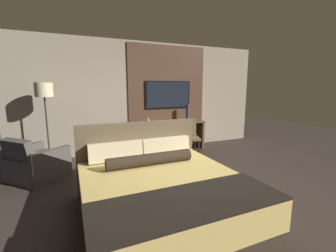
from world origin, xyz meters
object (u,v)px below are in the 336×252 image
vase_tall (188,112)px  desk_chair (188,134)px  desk (172,131)px  vase_short (148,120)px  armchair_by_window (36,164)px  tv (168,95)px  floor_lamp (44,97)px  bed (161,192)px

vase_tall → desk_chair: bearing=-117.8°
desk_chair → desk: bearing=116.2°
desk_chair → vase_short: 1.11m
armchair_by_window → vase_short: bearing=-112.8°
vase_tall → desk: bearing=-179.1°
tv → floor_lamp: bearing=-171.7°
desk_chair → armchair_by_window: desk_chair is taller
tv → desk_chair: 1.30m
vase_tall → vase_short: vase_tall is taller
bed → desk_chair: bearing=54.1°
desk_chair → floor_lamp: bearing=-173.1°
armchair_by_window → floor_lamp: (0.18, 0.63, 1.19)m
tv → vase_tall: (0.48, -0.23, -0.48)m
desk_chair → bed: bearing=-110.0°
bed → desk_chair: (1.58, 2.18, 0.21)m
armchair_by_window → floor_lamp: 1.36m
desk → floor_lamp: floor_lamp is taller
floor_lamp → vase_tall: (3.39, 0.19, -0.48)m
vase_tall → tv: bearing=154.0°
tv → floor_lamp: size_ratio=0.74×
tv → desk: bearing=-90.0°
desk → armchair_by_window: armchair_by_window is taller
desk → floor_lamp: bearing=-176.4°
desk → armchair_by_window: bearing=-165.3°
armchair_by_window → desk: bearing=-118.2°
vase_tall → floor_lamp: bearing=-176.8°
desk → vase_short: size_ratio=11.15×
floor_lamp → vase_tall: 3.43m
vase_short → desk: bearing=-7.7°
floor_lamp → vase_tall: bearing=3.2°
desk → tv: size_ratio=1.30×
floor_lamp → armchair_by_window: bearing=-105.8°
bed → armchair_by_window: 2.61m
desk → floor_lamp: size_ratio=0.96×
armchair_by_window → tv: bearing=-114.2°
vase_tall → vase_short: (-1.11, 0.08, -0.15)m
desk → vase_short: vase_short is taller
tv → floor_lamp: 2.94m
floor_lamp → vase_tall: size_ratio=3.88×
vase_tall → bed: bearing=-124.1°
bed → floor_lamp: 3.24m
armchair_by_window → floor_lamp: bearing=-58.8°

